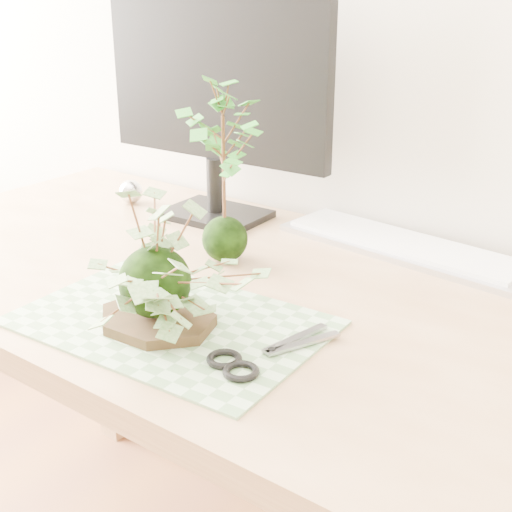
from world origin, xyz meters
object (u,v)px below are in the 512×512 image
object	(u,v)px
desk	(274,345)
keyboard	(404,246)
ivy_kokedama	(153,250)
monitor	(215,90)
maple_kokedama	(223,128)

from	to	relation	value
desk	keyboard	distance (m)	0.31
ivy_kokedama	monitor	world-z (taller)	monitor
maple_kokedama	keyboard	size ratio (longest dim) A/B	0.69
desk	monitor	xyz separation A→B (m)	(-0.31, 0.23, 0.34)
monitor	maple_kokedama	bearing A→B (deg)	-49.86
desk	ivy_kokedama	bearing A→B (deg)	-109.97
keyboard	monitor	distance (m)	0.46
desk	maple_kokedama	xyz separation A→B (m)	(-0.15, 0.06, 0.32)
desk	monitor	bearing A→B (deg)	142.67
keyboard	maple_kokedama	bearing A→B (deg)	-128.92
monitor	desk	bearing A→B (deg)	-40.02
keyboard	desk	bearing A→B (deg)	-99.05
maple_kokedama	ivy_kokedama	bearing A→B (deg)	-71.92
ivy_kokedama	monitor	bearing A→B (deg)	119.86
maple_kokedama	keyboard	bearing A→B (deg)	45.73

